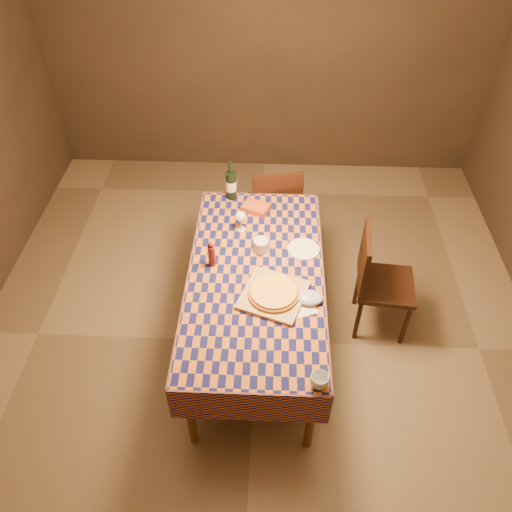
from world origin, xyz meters
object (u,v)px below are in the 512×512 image
bowl (271,292)px  chair_right (376,277)px  pizza (274,292)px  wine_bottle (231,185)px  cutting_board (273,295)px  chair_far (275,205)px  white_plate (303,249)px  dining_table (256,282)px

bowl → chair_right: 0.93m
pizza → wine_bottle: bearing=108.7°
cutting_board → chair_far: 1.30m
pizza → chair_right: 0.93m
white_plate → chair_right: 0.62m
bowl → pizza: bearing=-53.2°
pizza → wine_bottle: wine_bottle is taller
pizza → chair_far: size_ratio=0.48×
dining_table → bowl: size_ratio=13.17×
cutting_board → white_plate: (0.21, 0.45, -0.01)m
wine_bottle → chair_far: 0.56m
white_plate → chair_right: chair_right is taller
pizza → wine_bottle: size_ratio=1.31×
chair_right → dining_table: bearing=-164.7°
cutting_board → wine_bottle: bearing=108.7°
dining_table → chair_far: bearing=83.4°
pizza → white_plate: bearing=65.1°
white_plate → chair_right: size_ratio=0.25×
wine_bottle → pizza: bearing=-71.3°
dining_table → white_plate: (0.33, 0.26, 0.08)m
pizza → bowl: (-0.02, 0.02, -0.02)m
chair_far → chair_right: same height
cutting_board → chair_right: 0.93m
pizza → white_plate: pizza is taller
pizza → chair_right: chair_right is taller
dining_table → chair_far: (0.13, 1.08, -0.17)m
bowl → chair_far: chair_far is taller
pizza → chair_right: size_ratio=0.48×
dining_table → wine_bottle: bearing=105.1°
wine_bottle → white_plate: (0.57, -0.60, -0.12)m
bowl → white_plate: bowl is taller
cutting_board → wine_bottle: size_ratio=1.17×
chair_far → chair_right: size_ratio=1.00×
chair_far → white_plate: bearing=-75.6°
dining_table → chair_far: chair_far is taller
bowl → chair_far: 1.28m
bowl → chair_far: size_ratio=0.15×
chair_far → cutting_board: bearing=-90.0°
bowl → chair_right: chair_right is taller
chair_far → dining_table: bearing=-96.6°
dining_table → cutting_board: size_ratio=4.67×
cutting_board → wine_bottle: (-0.36, 1.05, 0.11)m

